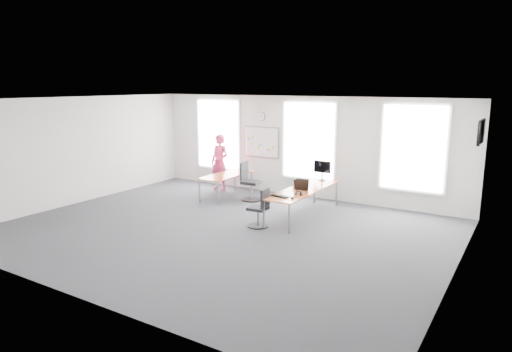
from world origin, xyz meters
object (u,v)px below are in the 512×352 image
Objects in this scene: chair_left at (249,184)px; person at (220,162)px; desk_right at (303,191)px; keyboard at (280,196)px; headphones at (298,193)px; monitor at (322,169)px; chair_right at (260,210)px; desk_left at (227,176)px.

person is (-1.50, 0.59, 0.41)m from chair_left.
keyboard is at bearing -96.89° from desk_right.
headphones is (3.76, -1.95, -0.13)m from person.
desk_right is 16.50× the size of headphones.
headphones is at bearing -82.53° from monitor.
person is (-3.10, 2.63, 0.48)m from chair_right.
headphones is at bearing 63.01° from keyboard.
headphones is at bearing -74.35° from desk_right.
chair_right is 1.70× the size of monitor.
monitor is at bearing 89.04° from headphones.
desk_right is 2.90m from desk_left.
desk_left is at bearing 87.05° from chair_left.
desk_right is 1.55× the size of desk_left.
headphones is at bearing -128.80° from chair_left.
chair_left is 0.62× the size of person.
chair_right is at bearing -149.70° from chair_left.
chair_right is 2.04× the size of keyboard.
person is at bearing -133.73° from chair_right.
desk_right is 5.36× the size of monitor.
headphones is (0.67, 0.68, 0.36)m from chair_right.
person is at bearing 160.53° from keyboard.
chair_left is 2.66m from headphones.
person reaches higher than headphones.
desk_right is 3.16× the size of chair_right.
chair_right is 5.22× the size of headphones.
desk_right is at bearing -14.43° from person.
chair_right is (2.36, -1.97, -0.23)m from desk_left.
person is 3.90× the size of keyboard.
desk_right is 0.71m from headphones.
chair_left reaches higher than desk_left.
desk_right is at bearing 157.19° from chair_right.
chair_right is 4.09m from person.
monitor is at bearing 166.26° from chair_right.
chair_left is 1.66m from person.
person reaches higher than chair_left.
desk_right is 2.66× the size of chair_left.
chair_left is 2.19m from monitor.
chair_right is 0.57m from keyboard.
chair_right is 1.02m from headphones.
desk_left is at bearing -167.55° from monitor.
keyboard is at bearing 128.95° from chair_right.
person is at bearing 160.30° from desk_right.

